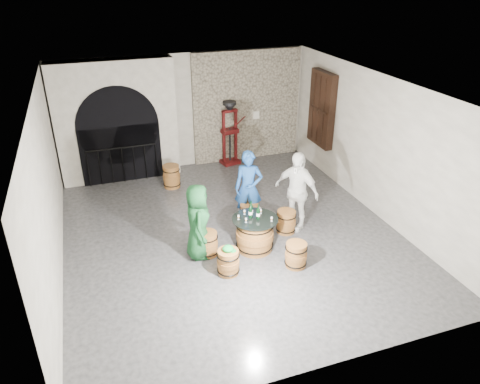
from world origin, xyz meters
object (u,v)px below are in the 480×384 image
object	(u,v)px
barrel_stool_near_right	(296,255)
wine_bottle_center	(258,213)
person_blue	(249,188)
barrel_stool_near_left	(228,262)
side_barrel	(172,176)
person_green	(198,222)
corking_press	(230,128)
barrel_stool_left	(207,244)
wine_bottle_right	(251,210)
barrel_stool_far	(249,215)
person_white	(296,191)
barrel_table	(255,234)
barrel_stool_right	(286,222)
wine_bottle_left	(250,212)

from	to	relation	value
barrel_stool_near_right	wine_bottle_center	xyz separation A→B (m)	(-0.49, 0.78, 0.60)
barrel_stool_near_right	person_blue	xyz separation A→B (m)	(-0.28, 1.93, 0.60)
barrel_stool_near_left	side_barrel	bearing A→B (deg)	93.57
person_green	side_barrel	bearing A→B (deg)	7.07
person_green	corking_press	size ratio (longest dim) A/B	0.85
barrel_stool_near_right	wine_bottle_center	bearing A→B (deg)	122.23
barrel_stool_left	wine_bottle_right	bearing A→B (deg)	1.22
barrel_stool_far	person_white	size ratio (longest dim) A/B	0.28
wine_bottle_center	person_green	bearing A→B (deg)	171.28
wine_bottle_center	side_barrel	xyz separation A→B (m)	(-1.08, 3.49, -0.55)
barrel_stool_near_right	person_green	world-z (taller)	person_green
barrel_stool_left	barrel_table	bearing A→B (deg)	-7.63
wine_bottle_right	corking_press	distance (m)	4.43
person_green	person_white	bearing A→B (deg)	-71.54
barrel_table	person_white	world-z (taller)	person_white
barrel_stool_near_left	person_blue	world-z (taller)	person_blue
wine_bottle_right	corking_press	size ratio (longest dim) A/B	0.17
person_blue	wine_bottle_center	bearing A→B (deg)	-77.46
barrel_stool_near_right	corking_press	world-z (taller)	corking_press
barrel_stool_near_left	person_white	distance (m)	2.33
side_barrel	person_green	bearing A→B (deg)	-92.06
barrel_stool_near_left	person_green	bearing A→B (deg)	116.08
barrel_table	person_white	bearing A→B (deg)	24.64
barrel_stool_near_right	person_blue	size ratio (longest dim) A/B	0.30
person_blue	wine_bottle_center	world-z (taller)	person_blue
barrel_stool_right	corking_press	size ratio (longest dim) A/B	0.27
wine_bottle_right	barrel_stool_left	bearing A→B (deg)	-178.78
barrel_table	barrel_stool_near_right	world-z (taller)	barrel_table
side_barrel	wine_bottle_left	bearing A→B (deg)	-74.28
barrel_stool_left	wine_bottle_left	distance (m)	1.09
barrel_stool_near_left	wine_bottle_center	size ratio (longest dim) A/B	1.57
barrel_table	person_white	size ratio (longest dim) A/B	0.52
barrel_stool_left	wine_bottle_center	xyz separation A→B (m)	(1.03, -0.16, 0.60)
barrel_stool_far	barrel_stool_near_left	world-z (taller)	same
barrel_stool_left	wine_bottle_center	size ratio (longest dim) A/B	1.57
barrel_table	barrel_stool_left	distance (m)	0.99
wine_bottle_left	side_barrel	distance (m)	3.56
barrel_table	wine_bottle_left	distance (m)	0.51
barrel_stool_far	wine_bottle_center	distance (m)	1.17
barrel_stool_near_right	person_white	distance (m)	1.61
barrel_stool_near_right	person_white	world-z (taller)	person_white
barrel_table	barrel_stool_far	bearing A→B (deg)	76.42
barrel_table	barrel_stool_near_left	distance (m)	0.99
person_green	wine_bottle_center	world-z (taller)	person_green
barrel_stool_far	barrel_stool_near_right	bearing A→B (deg)	-79.81
wine_bottle_left	corking_press	world-z (taller)	corking_press
barrel_stool_near_left	corking_press	distance (m)	5.42
wine_bottle_left	corking_press	size ratio (longest dim) A/B	0.17
person_white	barrel_stool_right	bearing A→B (deg)	-99.20
person_blue	wine_bottle_center	size ratio (longest dim) A/B	5.24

